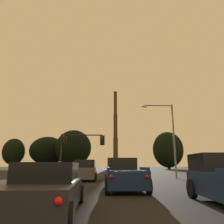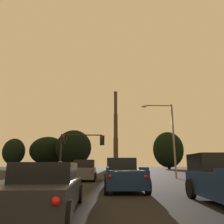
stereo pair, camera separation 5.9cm
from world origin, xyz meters
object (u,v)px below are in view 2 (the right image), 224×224
object	(u,v)px
street_lamp	(168,131)
smokestack	(116,136)
sedan_left_lane_third	(45,189)
hatchback_center_lane_front	(120,173)
suv_left_lane_front	(85,171)
traffic_light_overhead_left	(76,144)
pickup_truck_center_lane_second	(123,175)

from	to	relation	value
street_lamp	smokestack	world-z (taller)	smokestack
sedan_left_lane_third	hatchback_center_lane_front	distance (m)	14.13
street_lamp	smokestack	xyz separation A→B (m)	(1.71, 139.50, 17.61)
hatchback_center_lane_front	suv_left_lane_front	size ratio (longest dim) A/B	0.85
hatchback_center_lane_front	suv_left_lane_front	xyz separation A→B (m)	(-3.20, 0.53, 0.23)
hatchback_center_lane_front	traffic_light_overhead_left	xyz separation A→B (m)	(-4.94, 7.23, 3.35)
traffic_light_overhead_left	smokestack	world-z (taller)	smokestack
pickup_truck_center_lane_second	traffic_light_overhead_left	world-z (taller)	traffic_light_overhead_left
suv_left_lane_front	smokestack	world-z (taller)	smokestack
traffic_light_overhead_left	smokestack	distance (m)	137.77
suv_left_lane_front	traffic_light_overhead_left	xyz separation A→B (m)	(-1.73, 6.70, 3.11)
sedan_left_lane_third	street_lamp	size ratio (longest dim) A/B	0.58
sedan_left_lane_third	smokestack	xyz separation A→B (m)	(10.66, 156.93, 22.09)
pickup_truck_center_lane_second	traffic_light_overhead_left	size ratio (longest dim) A/B	0.98
suv_left_lane_front	pickup_truck_center_lane_second	bearing A→B (deg)	-70.08
sedan_left_lane_third	street_lamp	bearing A→B (deg)	60.63
hatchback_center_lane_front	sedan_left_lane_third	bearing A→B (deg)	-100.80
pickup_truck_center_lane_second	street_lamp	bearing A→B (deg)	60.91
smokestack	street_lamp	bearing A→B (deg)	-90.70
hatchback_center_lane_front	street_lamp	size ratio (longest dim) A/B	0.50
pickup_truck_center_lane_second	hatchback_center_lane_front	size ratio (longest dim) A/B	1.33
sedan_left_lane_third	smokestack	bearing A→B (deg)	83.94
sedan_left_lane_third	suv_left_lane_front	xyz separation A→B (m)	(-0.04, 14.31, 0.23)
suv_left_lane_front	smokestack	size ratio (longest dim) A/B	0.08
pickup_truck_center_lane_second	smokestack	size ratio (longest dim) A/B	0.09
street_lamp	smokestack	distance (m)	140.62
pickup_truck_center_lane_second	traffic_light_overhead_left	bearing A→B (deg)	107.89
traffic_light_overhead_left	street_lamp	world-z (taller)	street_lamp
hatchback_center_lane_front	smokestack	xyz separation A→B (m)	(7.50, 143.15, 22.09)
traffic_light_overhead_left	sedan_left_lane_third	bearing A→B (deg)	-85.17
traffic_light_overhead_left	suv_left_lane_front	bearing A→B (deg)	-75.51
street_lamp	traffic_light_overhead_left	bearing A→B (deg)	161.56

